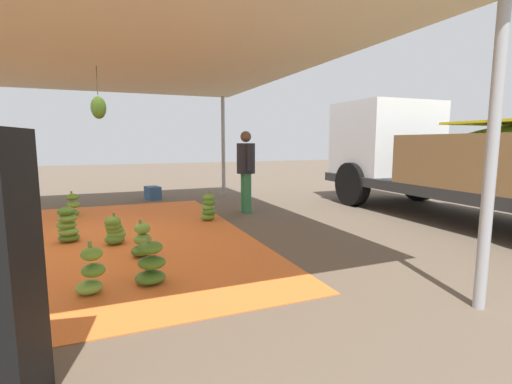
{
  "coord_description": "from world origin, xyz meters",
  "views": [
    {
      "loc": [
        5.92,
        0.27,
        1.47
      ],
      "look_at": [
        0.74,
        2.4,
        0.71
      ],
      "focal_mm": 25.78,
      "sensor_mm": 36.0,
      "label": 1
    }
  ],
  "objects_px": {
    "banana_bunch_6": "(68,226)",
    "banana_bunch_7": "(4,213)",
    "banana_bunch_0": "(72,206)",
    "banana_bunch_2": "(115,231)",
    "banana_bunch_8": "(142,241)",
    "worker_0": "(246,166)",
    "cargo_truck_main": "(458,156)",
    "banana_bunch_3": "(151,264)",
    "banana_bunch_9": "(208,208)",
    "crate_0": "(153,193)",
    "banana_bunch_1": "(91,272)"
  },
  "relations": [
    {
      "from": "banana_bunch_1",
      "to": "banana_bunch_6",
      "type": "distance_m",
      "value": 2.18
    },
    {
      "from": "banana_bunch_2",
      "to": "banana_bunch_9",
      "type": "xyz_separation_m",
      "value": [
        -1.06,
        1.67,
        0.04
      ]
    },
    {
      "from": "banana_bunch_0",
      "to": "banana_bunch_7",
      "type": "xyz_separation_m",
      "value": [
        0.36,
        -1.07,
        0.0
      ]
    },
    {
      "from": "banana_bunch_6",
      "to": "banana_bunch_7",
      "type": "distance_m",
      "value": 2.13
    },
    {
      "from": "banana_bunch_3",
      "to": "banana_bunch_9",
      "type": "relative_size",
      "value": 0.89
    },
    {
      "from": "banana_bunch_1",
      "to": "cargo_truck_main",
      "type": "xyz_separation_m",
      "value": [
        -1.31,
        6.46,
        0.98
      ]
    },
    {
      "from": "banana_bunch_1",
      "to": "cargo_truck_main",
      "type": "height_order",
      "value": "cargo_truck_main"
    },
    {
      "from": "banana_bunch_7",
      "to": "banana_bunch_1",
      "type": "bearing_deg",
      "value": 21.34
    },
    {
      "from": "banana_bunch_7",
      "to": "worker_0",
      "type": "bearing_deg",
      "value": 82.23
    },
    {
      "from": "banana_bunch_1",
      "to": "crate_0",
      "type": "relative_size",
      "value": 1.15
    },
    {
      "from": "banana_bunch_8",
      "to": "banana_bunch_1",
      "type": "bearing_deg",
      "value": -28.49
    },
    {
      "from": "banana_bunch_2",
      "to": "worker_0",
      "type": "xyz_separation_m",
      "value": [
        -1.55,
        2.61,
        0.78
      ]
    },
    {
      "from": "banana_bunch_8",
      "to": "worker_0",
      "type": "bearing_deg",
      "value": 134.84
    },
    {
      "from": "banana_bunch_1",
      "to": "banana_bunch_6",
      "type": "bearing_deg",
      "value": -170.1
    },
    {
      "from": "cargo_truck_main",
      "to": "worker_0",
      "type": "height_order",
      "value": "cargo_truck_main"
    },
    {
      "from": "worker_0",
      "to": "banana_bunch_8",
      "type": "bearing_deg",
      "value": -45.16
    },
    {
      "from": "banana_bunch_1",
      "to": "crate_0",
      "type": "bearing_deg",
      "value": 167.82
    },
    {
      "from": "banana_bunch_7",
      "to": "cargo_truck_main",
      "type": "xyz_separation_m",
      "value": [
        2.63,
        8.0,
        0.99
      ]
    },
    {
      "from": "banana_bunch_3",
      "to": "cargo_truck_main",
      "type": "relative_size",
      "value": 0.08
    },
    {
      "from": "banana_bunch_0",
      "to": "banana_bunch_1",
      "type": "xyz_separation_m",
      "value": [
        4.29,
        0.47,
        0.01
      ]
    },
    {
      "from": "banana_bunch_0",
      "to": "banana_bunch_8",
      "type": "height_order",
      "value": "banana_bunch_0"
    },
    {
      "from": "banana_bunch_3",
      "to": "worker_0",
      "type": "height_order",
      "value": "worker_0"
    },
    {
      "from": "banana_bunch_6",
      "to": "banana_bunch_7",
      "type": "height_order",
      "value": "banana_bunch_6"
    },
    {
      "from": "banana_bunch_0",
      "to": "banana_bunch_6",
      "type": "relative_size",
      "value": 0.85
    },
    {
      "from": "banana_bunch_2",
      "to": "banana_bunch_3",
      "type": "distance_m",
      "value": 1.74
    },
    {
      "from": "banana_bunch_2",
      "to": "banana_bunch_7",
      "type": "height_order",
      "value": "banana_bunch_7"
    },
    {
      "from": "banana_bunch_9",
      "to": "worker_0",
      "type": "xyz_separation_m",
      "value": [
        -0.49,
        0.94,
        0.74
      ]
    },
    {
      "from": "banana_bunch_9",
      "to": "crate_0",
      "type": "bearing_deg",
      "value": -168.16
    },
    {
      "from": "banana_bunch_3",
      "to": "banana_bunch_7",
      "type": "bearing_deg",
      "value": -151.49
    },
    {
      "from": "banana_bunch_2",
      "to": "cargo_truck_main",
      "type": "bearing_deg",
      "value": 85.64
    },
    {
      "from": "banana_bunch_0",
      "to": "banana_bunch_2",
      "type": "bearing_deg",
      "value": 16.1
    },
    {
      "from": "banana_bunch_9",
      "to": "worker_0",
      "type": "bearing_deg",
      "value": 117.39
    },
    {
      "from": "banana_bunch_6",
      "to": "banana_bunch_7",
      "type": "bearing_deg",
      "value": -146.96
    },
    {
      "from": "banana_bunch_0",
      "to": "banana_bunch_7",
      "type": "distance_m",
      "value": 1.13
    },
    {
      "from": "banana_bunch_1",
      "to": "worker_0",
      "type": "bearing_deg",
      "value": 139.28
    },
    {
      "from": "banana_bunch_0",
      "to": "banana_bunch_3",
      "type": "xyz_separation_m",
      "value": [
        4.23,
        1.03,
        -0.0
      ]
    },
    {
      "from": "banana_bunch_6",
      "to": "crate_0",
      "type": "xyz_separation_m",
      "value": [
        -3.79,
        1.66,
        -0.09
      ]
    },
    {
      "from": "banana_bunch_3",
      "to": "banana_bunch_7",
      "type": "height_order",
      "value": "banana_bunch_7"
    },
    {
      "from": "banana_bunch_3",
      "to": "banana_bunch_7",
      "type": "distance_m",
      "value": 4.41
    },
    {
      "from": "banana_bunch_6",
      "to": "cargo_truck_main",
      "type": "height_order",
      "value": "cargo_truck_main"
    },
    {
      "from": "banana_bunch_0",
      "to": "banana_bunch_6",
      "type": "height_order",
      "value": "banana_bunch_6"
    },
    {
      "from": "banana_bunch_7",
      "to": "banana_bunch_3",
      "type": "bearing_deg",
      "value": 28.51
    },
    {
      "from": "banana_bunch_1",
      "to": "banana_bunch_8",
      "type": "xyz_separation_m",
      "value": [
        -1.04,
        0.57,
        -0.01
      ]
    },
    {
      "from": "cargo_truck_main",
      "to": "crate_0",
      "type": "bearing_deg",
      "value": -131.79
    },
    {
      "from": "banana_bunch_1",
      "to": "banana_bunch_3",
      "type": "distance_m",
      "value": 0.57
    },
    {
      "from": "banana_bunch_0",
      "to": "banana_bunch_2",
      "type": "xyz_separation_m",
      "value": [
        2.51,
        0.72,
        -0.01
      ]
    },
    {
      "from": "cargo_truck_main",
      "to": "worker_0",
      "type": "xyz_separation_m",
      "value": [
        -2.03,
        -3.59,
        -0.21
      ]
    },
    {
      "from": "banana_bunch_3",
      "to": "worker_0",
      "type": "bearing_deg",
      "value": 144.81
    },
    {
      "from": "banana_bunch_6",
      "to": "crate_0",
      "type": "relative_size",
      "value": 1.3
    },
    {
      "from": "banana_bunch_2",
      "to": "crate_0",
      "type": "distance_m",
      "value": 4.28
    }
  ]
}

